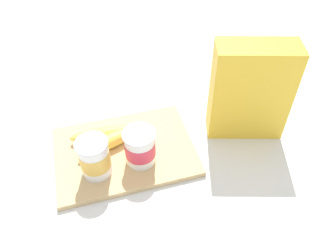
{
  "coord_description": "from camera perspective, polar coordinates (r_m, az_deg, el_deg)",
  "views": [
    {
      "loc": [
        0.05,
        0.54,
        0.62
      ],
      "look_at": [
        -0.11,
        0.0,
        0.06
      ],
      "focal_mm": 35.25,
      "sensor_mm": 36.0,
      "label": 1
    }
  ],
  "objects": [
    {
      "name": "yogurt_cup_front",
      "position": [
        0.76,
        -4.87,
        -3.67
      ],
      "size": [
        0.07,
        0.07,
        0.09
      ],
      "color": "white",
      "rests_on": "cutting_board"
    },
    {
      "name": "banana_bunch",
      "position": [
        0.82,
        -10.4,
        -1.95
      ],
      "size": [
        0.18,
        0.1,
        0.04
      ],
      "color": "#EACC4F",
      "rests_on": "cutting_board"
    },
    {
      "name": "yogurt_cup_back",
      "position": [
        0.75,
        -12.58,
        -5.38
      ],
      "size": [
        0.07,
        0.07,
        0.1
      ],
      "color": "white",
      "rests_on": "cutting_board"
    },
    {
      "name": "cereal_box",
      "position": [
        0.82,
        14.08,
        5.74
      ],
      "size": [
        0.2,
        0.13,
        0.25
      ],
      "primitive_type": "cube",
      "rotation": [
        0.0,
        0.0,
        2.85
      ],
      "color": "yellow",
      "rests_on": "ground_plane"
    },
    {
      "name": "cutting_board",
      "position": [
        0.82,
        -7.46,
        -4.35
      ],
      "size": [
        0.33,
        0.24,
        0.01
      ],
      "primitive_type": "cube",
      "color": "tan",
      "rests_on": "ground_plane"
    },
    {
      "name": "ground_plane",
      "position": [
        0.83,
        -7.41,
        -4.68
      ],
      "size": [
        2.4,
        2.4,
        0.0
      ],
      "primitive_type": "plane",
      "color": "silver"
    }
  ]
}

